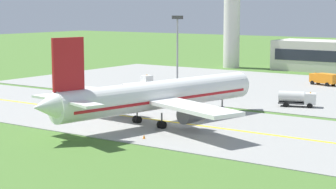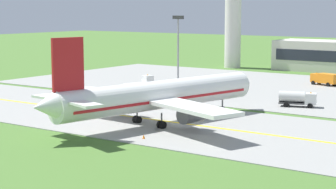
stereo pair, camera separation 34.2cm
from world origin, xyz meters
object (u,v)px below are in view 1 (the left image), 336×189
at_px(service_truck_fuel, 324,78).
at_px(control_tower, 232,5).
at_px(airplane_lead, 157,96).
at_px(service_truck_catering, 142,82).
at_px(apron_light_mast, 177,43).
at_px(service_truck_pushback, 297,98).

distance_m(service_truck_fuel, control_tower, 44.19).
bearing_deg(airplane_lead, service_truck_catering, 130.33).
bearing_deg(service_truck_catering, apron_light_mast, 19.99).
height_order(airplane_lead, service_truck_pushback, airplane_lead).
relative_size(service_truck_catering, service_truck_pushback, 1.06).
distance_m(service_truck_pushback, apron_light_mast, 31.03).
distance_m(airplane_lead, control_tower, 84.14).
xyz_separation_m(service_truck_fuel, service_truck_pushback, (6.34, -29.26, 0.00)).
xyz_separation_m(service_truck_catering, service_truck_pushback, (36.05, -5.20, 0.35)).
distance_m(service_truck_fuel, apron_light_mast, 32.21).
height_order(service_truck_fuel, service_truck_pushback, service_truck_pushback).
bearing_deg(airplane_lead, control_tower, 111.74).
height_order(airplane_lead, service_truck_catering, airplane_lead).
distance_m(airplane_lead, service_truck_catering, 40.09).
bearing_deg(airplane_lead, service_truck_pushback, 68.07).
relative_size(service_truck_fuel, control_tower, 0.22).
distance_m(control_tower, apron_light_mast, 46.43).
bearing_deg(service_truck_pushback, control_tower, 128.26).
height_order(service_truck_fuel, control_tower, control_tower).
distance_m(airplane_lead, apron_light_mast, 38.38).
bearing_deg(service_truck_catering, airplane_lead, -49.67).
distance_m(service_truck_pushback, control_tower, 67.95).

